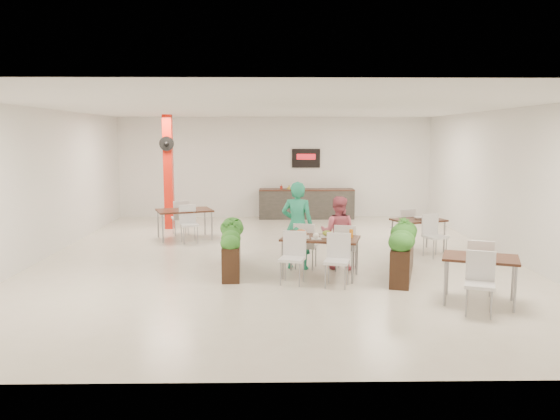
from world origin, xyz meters
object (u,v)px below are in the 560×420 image
object	(u,v)px
main_table	(320,243)
side_table_b	(418,225)
diner_man	(297,225)
diner_woman	(338,233)
red_column	(168,171)
side_table_a	(184,214)
planter_left	(232,245)
service_counter	(306,203)
side_table_c	(480,265)
planter_right	(403,249)

from	to	relation	value
main_table	side_table_b	world-z (taller)	same
diner_man	diner_woman	distance (m)	0.81
main_table	diner_woman	distance (m)	0.78
red_column	side_table_a	xyz separation A→B (m)	(0.66, -1.52, -1.00)
main_table	planter_left	xyz separation A→B (m)	(-1.68, 0.46, -0.12)
red_column	planter_left	xyz separation A→B (m)	(2.11, -4.94, -1.12)
service_counter	side_table_a	distance (m)	4.76
red_column	service_counter	world-z (taller)	red_column
service_counter	planter_left	world-z (taller)	service_counter
service_counter	diner_man	distance (m)	6.65
diner_man	planter_left	size ratio (longest dim) A/B	0.87
main_table	side_table_a	size ratio (longest dim) A/B	1.13
side_table_b	diner_man	bearing A→B (deg)	-173.27
red_column	side_table_a	size ratio (longest dim) A/B	1.92
side_table_c	planter_left	bearing A→B (deg)	173.44
side_table_b	side_table_c	world-z (taller)	same
planter_left	side_table_a	world-z (taller)	planter_left
red_column	side_table_b	bearing A→B (deg)	-27.34
service_counter	side_table_c	xyz separation A→B (m)	(2.15, -8.92, 0.13)
side_table_a	side_table_c	distance (m)	7.79
diner_woman	side_table_b	size ratio (longest dim) A/B	0.87
side_table_b	side_table_c	bearing A→B (deg)	-112.74
side_table_c	diner_man	bearing A→B (deg)	161.14
service_counter	main_table	size ratio (longest dim) A/B	1.59
planter_left	planter_right	distance (m)	3.26
service_counter	side_table_b	bearing A→B (deg)	-66.44
diner_man	side_table_b	bearing A→B (deg)	-136.04
red_column	main_table	size ratio (longest dim) A/B	1.70
red_column	side_table_b	distance (m)	7.07
red_column	service_counter	size ratio (longest dim) A/B	1.07
service_counter	planter_right	xyz separation A→B (m)	(1.35, -7.23, 0.02)
diner_man	side_table_b	distance (m)	3.22
planter_right	side_table_a	world-z (taller)	planter_right
side_table_c	side_table_b	bearing A→B (deg)	110.12
planter_right	planter_left	bearing A→B (deg)	172.49
red_column	planter_left	world-z (taller)	red_column
service_counter	side_table_b	size ratio (longest dim) A/B	1.81
main_table	side_table_b	distance (m)	3.27
red_column	side_table_a	distance (m)	1.94
red_column	diner_man	xyz separation A→B (m)	(3.39, -4.75, -0.77)
planter_left	side_table_c	bearing A→B (deg)	-27.57
main_table	diner_man	world-z (taller)	diner_man
side_table_a	red_column	bearing A→B (deg)	93.80
service_counter	diner_man	size ratio (longest dim) A/B	1.73
planter_left	main_table	bearing A→B (deg)	-15.33
diner_woman	planter_left	distance (m)	2.10
diner_man	side_table_b	size ratio (longest dim) A/B	1.05
diner_man	side_table_c	bearing A→B (deg)	155.52
diner_man	main_table	bearing A→B (deg)	136.23
main_table	side_table_b	xyz separation A→B (m)	(2.43, 2.19, -0.01)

